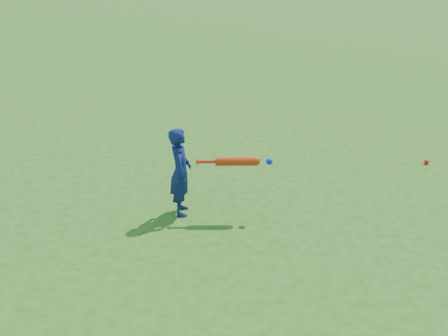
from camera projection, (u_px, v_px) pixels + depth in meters
name	position (u px, v px, depth m)	size (l,w,h in m)	color
ground	(170.00, 205.00, 6.10)	(80.00, 80.00, 0.00)	#295F16
child	(180.00, 172.00, 5.71)	(0.38, 0.25, 1.04)	#101A4D
ground_ball_red	(427.00, 162.00, 7.30)	(0.07, 0.07, 0.07)	red
bat_swing	(239.00, 162.00, 5.61)	(0.86, 0.14, 0.10)	red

